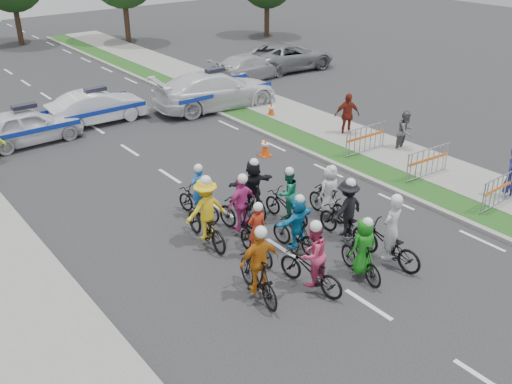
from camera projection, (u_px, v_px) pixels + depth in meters
ground at (368, 305)px, 13.11m from camera, size 90.00×90.00×0.00m
curb_right at (359, 175)px, 19.43m from camera, size 0.20×60.00×0.12m
grass_strip at (373, 170)px, 19.82m from camera, size 1.20×60.00×0.11m
sidewalk_right at (406, 157)px, 20.81m from camera, size 2.40×60.00×0.13m
sidewalk_left at (11, 304)px, 13.03m from camera, size 3.00×60.00×0.13m
rider_0 at (389, 241)px, 14.40m from camera, size 0.81×2.00×2.00m
rider_1 at (362, 254)px, 13.83m from camera, size 0.79×1.67×1.70m
rider_2 at (311, 264)px, 13.37m from camera, size 0.92×1.93×1.89m
rider_3 at (259, 270)px, 13.05m from camera, size 1.03×1.91×1.94m
rider_4 at (346, 216)px, 15.40m from camera, size 1.06×1.87×1.89m
rider_5 at (297, 227)px, 14.89m from camera, size 1.39×1.66×1.69m
rider_6 at (256, 239)px, 14.65m from camera, size 0.79×1.69×1.66m
rider_7 at (329, 197)px, 16.59m from camera, size 0.72×1.63×1.70m
rider_8 at (287, 201)px, 16.38m from camera, size 0.77×1.75×1.75m
rider_9 at (241, 211)px, 15.67m from camera, size 0.98×1.84×1.88m
rider_10 at (206, 218)px, 15.21m from camera, size 1.18×2.06×2.05m
rider_11 at (253, 190)px, 16.76m from camera, size 1.49×1.77×1.81m
rider_12 at (198, 199)px, 16.65m from camera, size 0.89×1.77×1.73m
police_car_0 at (27, 126)px, 21.98m from camera, size 4.13×1.69×1.40m
police_car_1 at (97, 107)px, 24.17m from camera, size 4.21×1.63×1.37m
police_car_2 at (216, 90)px, 25.93m from camera, size 6.04×3.14×1.67m
civilian_sedan at (250, 67)px, 30.40m from camera, size 4.85×2.47×1.35m
civilian_suv at (288, 56)px, 32.29m from camera, size 5.70×3.04×1.53m
spectator_1 at (405, 131)px, 21.18m from camera, size 0.83×0.69×1.58m
spectator_2 at (347, 115)px, 22.56m from camera, size 1.13×0.83×1.77m
barrier_0 at (500, 192)px, 17.14m from camera, size 2.01×0.54×1.12m
barrier_1 at (427, 164)px, 19.02m from camera, size 2.03×0.66×1.12m
barrier_2 at (365, 140)px, 20.97m from camera, size 2.02×0.59×1.12m
cone_0 at (265, 147)px, 20.98m from camera, size 0.40×0.40×0.70m
cone_1 at (271, 110)px, 24.89m from camera, size 0.40×0.40×0.70m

